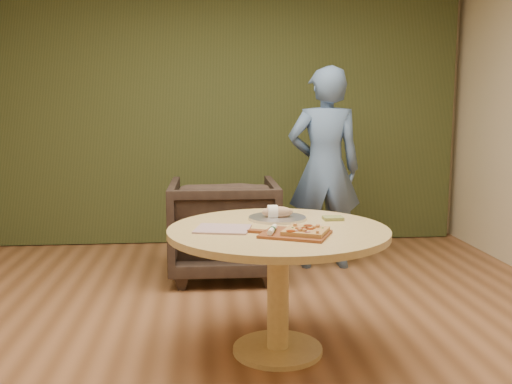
{
  "coord_description": "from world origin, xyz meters",
  "views": [
    {
      "loc": [
        -0.27,
        -3.14,
        1.44
      ],
      "look_at": [
        0.04,
        0.25,
        0.93
      ],
      "focal_mm": 40.0,
      "sensor_mm": 36.0,
      "label": 1
    }
  ],
  "objects_px": {
    "pedestal_table": "(278,252)",
    "bread_roll": "(276,212)",
    "pizza_paddle": "(293,234)",
    "cutlery_roll": "(272,230)",
    "armchair": "(224,223)",
    "serving_tray": "(277,218)",
    "flatbread_pizza": "(306,231)",
    "person_standing": "(324,169)"
  },
  "relations": [
    {
      "from": "pedestal_table",
      "to": "bread_roll",
      "type": "xyz_separation_m",
      "value": [
        0.02,
        0.26,
        0.18
      ]
    },
    {
      "from": "pizza_paddle",
      "to": "cutlery_roll",
      "type": "distance_m",
      "value": 0.12
    },
    {
      "from": "cutlery_roll",
      "to": "bread_roll",
      "type": "xyz_separation_m",
      "value": [
        0.07,
        0.43,
        0.01
      ]
    },
    {
      "from": "pizza_paddle",
      "to": "armchair",
      "type": "distance_m",
      "value": 1.83
    },
    {
      "from": "pizza_paddle",
      "to": "serving_tray",
      "type": "relative_size",
      "value": 1.33
    },
    {
      "from": "pedestal_table",
      "to": "cutlery_roll",
      "type": "xyz_separation_m",
      "value": [
        -0.06,
        -0.18,
        0.17
      ]
    },
    {
      "from": "cutlery_roll",
      "to": "bread_roll",
      "type": "height_order",
      "value": "bread_roll"
    },
    {
      "from": "cutlery_roll",
      "to": "pizza_paddle",
      "type": "bearing_deg",
      "value": 6.7
    },
    {
      "from": "bread_roll",
      "to": "armchair",
      "type": "height_order",
      "value": "armchair"
    },
    {
      "from": "serving_tray",
      "to": "pedestal_table",
      "type": "bearing_deg",
      "value": -96.05
    },
    {
      "from": "serving_tray",
      "to": "bread_roll",
      "type": "xyz_separation_m",
      "value": [
        -0.01,
        0.0,
        0.04
      ]
    },
    {
      "from": "armchair",
      "to": "flatbread_pizza",
      "type": "bearing_deg",
      "value": 102.67
    },
    {
      "from": "cutlery_roll",
      "to": "serving_tray",
      "type": "xyz_separation_m",
      "value": [
        0.08,
        0.43,
        -0.02
      ]
    },
    {
      "from": "serving_tray",
      "to": "person_standing",
      "type": "xyz_separation_m",
      "value": [
        0.62,
        1.52,
        0.13
      ]
    },
    {
      "from": "cutlery_roll",
      "to": "bread_roll",
      "type": "relative_size",
      "value": 1.02
    },
    {
      "from": "bread_roll",
      "to": "person_standing",
      "type": "relative_size",
      "value": 0.11
    },
    {
      "from": "serving_tray",
      "to": "person_standing",
      "type": "height_order",
      "value": "person_standing"
    },
    {
      "from": "pizza_paddle",
      "to": "flatbread_pizza",
      "type": "height_order",
      "value": "flatbread_pizza"
    },
    {
      "from": "person_standing",
      "to": "cutlery_roll",
      "type": "bearing_deg",
      "value": 71.97
    },
    {
      "from": "pedestal_table",
      "to": "serving_tray",
      "type": "height_order",
      "value": "serving_tray"
    },
    {
      "from": "person_standing",
      "to": "serving_tray",
      "type": "bearing_deg",
      "value": 69.59
    },
    {
      "from": "person_standing",
      "to": "flatbread_pizza",
      "type": "bearing_deg",
      "value": 76.92
    },
    {
      "from": "person_standing",
      "to": "bread_roll",
      "type": "bearing_deg",
      "value": 69.3
    },
    {
      "from": "pedestal_table",
      "to": "cutlery_roll",
      "type": "bearing_deg",
      "value": -107.52
    },
    {
      "from": "pizza_paddle",
      "to": "cutlery_roll",
      "type": "relative_size",
      "value": 2.41
    },
    {
      "from": "pizza_paddle",
      "to": "serving_tray",
      "type": "bearing_deg",
      "value": 118.24
    },
    {
      "from": "pizza_paddle",
      "to": "flatbread_pizza",
      "type": "xyz_separation_m",
      "value": [
        0.06,
        -0.01,
        0.02
      ]
    },
    {
      "from": "serving_tray",
      "to": "armchair",
      "type": "relative_size",
      "value": 0.39
    },
    {
      "from": "armchair",
      "to": "person_standing",
      "type": "bearing_deg",
      "value": -167.35
    },
    {
      "from": "flatbread_pizza",
      "to": "serving_tray",
      "type": "bearing_deg",
      "value": 101.27
    },
    {
      "from": "cutlery_roll",
      "to": "serving_tray",
      "type": "height_order",
      "value": "cutlery_roll"
    },
    {
      "from": "pedestal_table",
      "to": "person_standing",
      "type": "bearing_deg",
      "value": 70.06
    },
    {
      "from": "cutlery_roll",
      "to": "person_standing",
      "type": "height_order",
      "value": "person_standing"
    },
    {
      "from": "bread_roll",
      "to": "armchair",
      "type": "distance_m",
      "value": 1.39
    },
    {
      "from": "flatbread_pizza",
      "to": "serving_tray",
      "type": "distance_m",
      "value": 0.48
    },
    {
      "from": "person_standing",
      "to": "pizza_paddle",
      "type": "bearing_deg",
      "value": 75.11
    },
    {
      "from": "armchair",
      "to": "bread_roll",
      "type": "bearing_deg",
      "value": 102.55
    },
    {
      "from": "pedestal_table",
      "to": "armchair",
      "type": "height_order",
      "value": "armchair"
    },
    {
      "from": "pedestal_table",
      "to": "bread_roll",
      "type": "relative_size",
      "value": 6.59
    },
    {
      "from": "pedestal_table",
      "to": "pizza_paddle",
      "type": "relative_size",
      "value": 2.69
    },
    {
      "from": "pedestal_table",
      "to": "person_standing",
      "type": "height_order",
      "value": "person_standing"
    },
    {
      "from": "cutlery_roll",
      "to": "armchair",
      "type": "xyz_separation_m",
      "value": [
        -0.2,
        1.76,
        -0.32
      ]
    }
  ]
}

